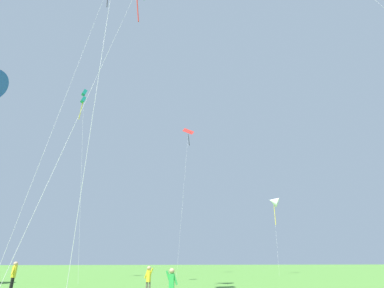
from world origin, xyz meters
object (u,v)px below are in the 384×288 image
Objects in this scene: kite_teal_box at (84,97)px; kite_red_high at (188,136)px; person_in_red_shirt at (148,279)px; person_foreground_watcher at (172,285)px; kite_white_distant at (274,201)px; person_with_spool at (14,274)px.

kite_teal_box is 0.94× the size of kite_red_high.
person_foreground_watcher is at bearing -82.47° from person_in_red_shirt.
kite_red_high is 1.98× the size of kite_white_distant.
person_in_red_shirt is at bearing -66.33° from kite_teal_box.
kite_white_distant reaches higher than person_in_red_shirt.
kite_red_high is at bearing 79.06° from person_foreground_watcher.
kite_white_distant is 42.12m from person_with_spool.
person_foreground_watcher is 0.86× the size of person_with_spool.
kite_teal_box reaches higher than person_with_spool.
person_in_red_shirt is at bearing -126.15° from kite_white_distant.
person_with_spool is at bearing 154.27° from person_in_red_shirt.
person_foreground_watcher is 12.02m from person_with_spool.
kite_white_distant is 7.13× the size of person_with_spool.
person_in_red_shirt is (-22.61, -30.95, -10.55)m from kite_white_distant.
person_with_spool is (-30.44, -27.18, -10.42)m from kite_white_distant.
person_with_spool is at bearing -86.98° from kite_teal_box.
kite_white_distant is at bearing -3.59° from kite_red_high.
person_with_spool reaches higher than person_in_red_shirt.
kite_red_high is (16.39, 12.10, 0.66)m from kite_teal_box.
kite_red_high reaches higher than kite_teal_box.
person_foreground_watcher is (-7.08, -36.65, -22.01)m from kite_red_high.
kite_teal_box is at bearing -143.55° from kite_red_high.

